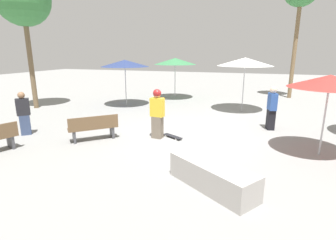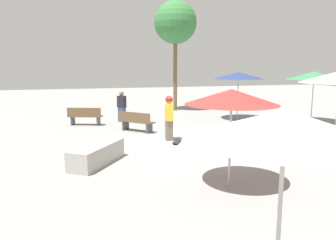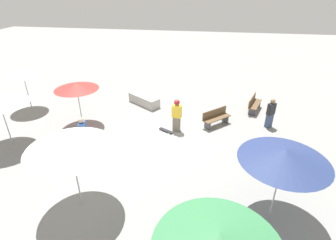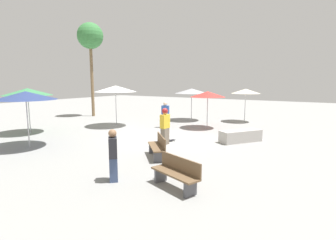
{
  "view_description": "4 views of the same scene",
  "coord_description": "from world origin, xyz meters",
  "px_view_note": "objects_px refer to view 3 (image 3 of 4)",
  "views": [
    {
      "loc": [
        -8.62,
        -2.17,
        2.86
      ],
      "look_at": [
        -0.71,
        0.49,
        0.7
      ],
      "focal_mm": 28.0,
      "sensor_mm": 36.0,
      "label": 1
    },
    {
      "loc": [
        -3.95,
        -10.77,
        2.82
      ],
      "look_at": [
        -0.54,
        1.26,
        0.72
      ],
      "focal_mm": 35.0,
      "sensor_mm": 36.0,
      "label": 2
    },
    {
      "loc": [
        10.64,
        2.29,
        6.63
      ],
      "look_at": [
        -0.13,
        0.56,
        0.82
      ],
      "focal_mm": 28.0,
      "sensor_mm": 36.0,
      "label": 3
    },
    {
      "loc": [
        -6.99,
        10.9,
        2.91
      ],
      "look_at": [
        -0.48,
        0.46,
        1.07
      ],
      "focal_mm": 28.0,
      "sensor_mm": 36.0,
      "label": 4
    }
  ],
  "objects_px": {
    "shade_umbrella_green": "(219,240)",
    "shade_umbrella_cream": "(22,72)",
    "shade_umbrella_navy": "(285,155)",
    "bystander_far": "(270,113)",
    "bench_near": "(216,118)",
    "shade_umbrella_white": "(70,144)",
    "skater_main": "(177,114)",
    "bench_far": "(254,104)",
    "bystander_watching": "(84,135)",
    "skateboard": "(166,130)",
    "shade_umbrella_red": "(76,86)",
    "concrete_ledge": "(144,100)"
  },
  "relations": [
    {
      "from": "bench_near",
      "to": "bystander_watching",
      "type": "bearing_deg",
      "value": -13.62
    },
    {
      "from": "skater_main",
      "to": "shade_umbrella_green",
      "type": "bearing_deg",
      "value": 108.86
    },
    {
      "from": "shade_umbrella_cream",
      "to": "bystander_far",
      "type": "xyz_separation_m",
      "value": [
        0.07,
        13.32,
        -1.42
      ]
    },
    {
      "from": "bystander_far",
      "to": "bench_near",
      "type": "bearing_deg",
      "value": 141.28
    },
    {
      "from": "bystander_far",
      "to": "skater_main",
      "type": "bearing_deg",
      "value": 150.12
    },
    {
      "from": "skater_main",
      "to": "bystander_far",
      "type": "height_order",
      "value": "skater_main"
    },
    {
      "from": "bench_far",
      "to": "bystander_far",
      "type": "xyz_separation_m",
      "value": [
        1.82,
        0.52,
        0.34
      ]
    },
    {
      "from": "bench_far",
      "to": "shade_umbrella_navy",
      "type": "distance_m",
      "value": 7.97
    },
    {
      "from": "shade_umbrella_navy",
      "to": "bystander_far",
      "type": "xyz_separation_m",
      "value": [
        -5.92,
        0.93,
        -1.52
      ]
    },
    {
      "from": "skateboard",
      "to": "concrete_ledge",
      "type": "distance_m",
      "value": 3.52
    },
    {
      "from": "bench_near",
      "to": "shade_umbrella_green",
      "type": "distance_m",
      "value": 8.96
    },
    {
      "from": "bench_far",
      "to": "bystander_watching",
      "type": "distance_m",
      "value": 9.43
    },
    {
      "from": "bench_near",
      "to": "shade_umbrella_white",
      "type": "xyz_separation_m",
      "value": [
        6.24,
        -4.42,
        1.99
      ]
    },
    {
      "from": "shade_umbrella_green",
      "to": "bystander_watching",
      "type": "relative_size",
      "value": 1.58
    },
    {
      "from": "skater_main",
      "to": "bench_far",
      "type": "distance_m",
      "value": 5.06
    },
    {
      "from": "shade_umbrella_navy",
      "to": "bench_far",
      "type": "bearing_deg",
      "value": 176.94
    },
    {
      "from": "skater_main",
      "to": "shade_umbrella_red",
      "type": "relative_size",
      "value": 0.74
    },
    {
      "from": "shade_umbrella_cream",
      "to": "bystander_watching",
      "type": "xyz_separation_m",
      "value": [
        3.56,
        5.02,
        -1.37
      ]
    },
    {
      "from": "skater_main",
      "to": "skateboard",
      "type": "xyz_separation_m",
      "value": [
        0.16,
        -0.5,
        -0.85
      ]
    },
    {
      "from": "shade_umbrella_cream",
      "to": "bystander_watching",
      "type": "relative_size",
      "value": 1.44
    },
    {
      "from": "shade_umbrella_red",
      "to": "shade_umbrella_cream",
      "type": "distance_m",
      "value": 3.98
    },
    {
      "from": "shade_umbrella_red",
      "to": "bench_far",
      "type": "bearing_deg",
      "value": 108.49
    },
    {
      "from": "skater_main",
      "to": "skateboard",
      "type": "distance_m",
      "value": 1.0
    },
    {
      "from": "concrete_ledge",
      "to": "bench_far",
      "type": "relative_size",
      "value": 1.27
    },
    {
      "from": "bench_near",
      "to": "bystander_watching",
      "type": "relative_size",
      "value": 0.89
    },
    {
      "from": "shade_umbrella_red",
      "to": "shade_umbrella_cream",
      "type": "height_order",
      "value": "shade_umbrella_cream"
    },
    {
      "from": "shade_umbrella_cream",
      "to": "shade_umbrella_green",
      "type": "bearing_deg",
      "value": 49.26
    },
    {
      "from": "bystander_watching",
      "to": "bench_far",
      "type": "bearing_deg",
      "value": 110.08
    },
    {
      "from": "bystander_far",
      "to": "shade_umbrella_red",
      "type": "bearing_deg",
      "value": 143.25
    },
    {
      "from": "shade_umbrella_green",
      "to": "shade_umbrella_red",
      "type": "bearing_deg",
      "value": -139.1
    },
    {
      "from": "shade_umbrella_white",
      "to": "bystander_watching",
      "type": "relative_size",
      "value": 1.62
    },
    {
      "from": "concrete_ledge",
      "to": "bench_near",
      "type": "height_order",
      "value": "bench_near"
    },
    {
      "from": "skateboard",
      "to": "shade_umbrella_red",
      "type": "relative_size",
      "value": 0.35
    },
    {
      "from": "bystander_watching",
      "to": "concrete_ledge",
      "type": "bearing_deg",
      "value": 150.96
    },
    {
      "from": "bench_near",
      "to": "shade_umbrella_white",
      "type": "distance_m",
      "value": 7.91
    },
    {
      "from": "shade_umbrella_white",
      "to": "bystander_watching",
      "type": "xyz_separation_m",
      "value": [
        -2.99,
        -1.21,
        -1.6
      ]
    },
    {
      "from": "skater_main",
      "to": "bystander_watching",
      "type": "relative_size",
      "value": 1.03
    },
    {
      "from": "skateboard",
      "to": "skater_main",
      "type": "bearing_deg",
      "value": -133.38
    },
    {
      "from": "shade_umbrella_white",
      "to": "bystander_far",
      "type": "xyz_separation_m",
      "value": [
        -6.49,
        7.09,
        -1.65
      ]
    },
    {
      "from": "bystander_watching",
      "to": "skater_main",
      "type": "bearing_deg",
      "value": 108.06
    },
    {
      "from": "shade_umbrella_red",
      "to": "shade_umbrella_white",
      "type": "relative_size",
      "value": 0.86
    },
    {
      "from": "shade_umbrella_green",
      "to": "shade_umbrella_cream",
      "type": "distance_m",
      "value": 13.89
    },
    {
      "from": "bench_far",
      "to": "bystander_far",
      "type": "bearing_deg",
      "value": 35.43
    },
    {
      "from": "skateboard",
      "to": "bench_near",
      "type": "distance_m",
      "value": 2.68
    },
    {
      "from": "shade_umbrella_white",
      "to": "shade_umbrella_cream",
      "type": "relative_size",
      "value": 1.13
    },
    {
      "from": "skater_main",
      "to": "shade_umbrella_cream",
      "type": "height_order",
      "value": "shade_umbrella_cream"
    },
    {
      "from": "shade_umbrella_navy",
      "to": "skateboard",
      "type": "bearing_deg",
      "value": -137.91
    },
    {
      "from": "concrete_ledge",
      "to": "shade_umbrella_cream",
      "type": "bearing_deg",
      "value": -75.84
    },
    {
      "from": "shade_umbrella_navy",
      "to": "skater_main",
      "type": "bearing_deg",
      "value": -142.47
    },
    {
      "from": "concrete_ledge",
      "to": "shade_umbrella_green",
      "type": "xyz_separation_m",
      "value": [
        10.67,
        4.14,
        2.04
      ]
    }
  ]
}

